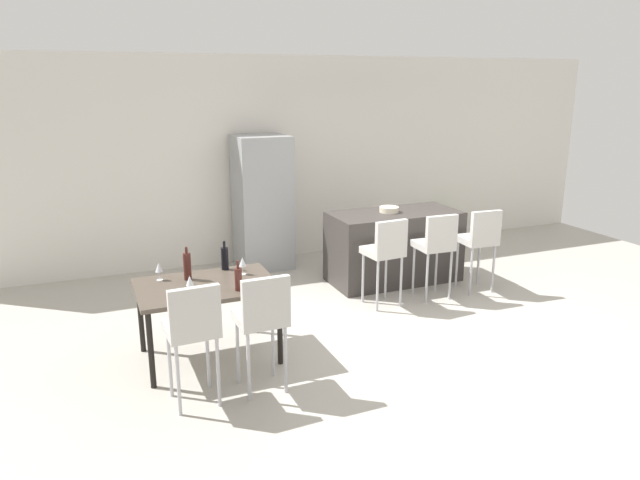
# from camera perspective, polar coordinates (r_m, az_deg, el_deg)

# --- Properties ---
(ground_plane) EXTENTS (10.00, 10.00, 0.00)m
(ground_plane) POSITION_cam_1_polar(r_m,az_deg,el_deg) (6.66, 8.16, -7.52)
(ground_plane) COLOR #ADA89E
(back_wall) EXTENTS (10.00, 0.12, 2.90)m
(back_wall) POSITION_cam_1_polar(r_m,az_deg,el_deg) (8.79, -1.10, 8.03)
(back_wall) COLOR silver
(back_wall) RESTS_ON ground_plane
(kitchen_island) EXTENTS (1.68, 0.79, 0.92)m
(kitchen_island) POSITION_cam_1_polar(r_m,az_deg,el_deg) (7.72, 7.17, -0.63)
(kitchen_island) COLOR #383330
(kitchen_island) RESTS_ON ground_plane
(bar_chair_left) EXTENTS (0.43, 0.43, 1.05)m
(bar_chair_left) POSITION_cam_1_polar(r_m,az_deg,el_deg) (6.75, 6.39, -0.85)
(bar_chair_left) COLOR beige
(bar_chair_left) RESTS_ON ground_plane
(bar_chair_middle) EXTENTS (0.41, 0.41, 1.05)m
(bar_chair_middle) POSITION_cam_1_polar(r_m,az_deg,el_deg) (7.09, 11.20, -0.25)
(bar_chair_middle) COLOR beige
(bar_chair_middle) RESTS_ON ground_plane
(bar_chair_right) EXTENTS (0.42, 0.42, 1.05)m
(bar_chair_right) POSITION_cam_1_polar(r_m,az_deg,el_deg) (7.45, 15.26, 0.26)
(bar_chair_right) COLOR beige
(bar_chair_right) RESTS_ON ground_plane
(dining_table) EXTENTS (1.27, 0.88, 0.74)m
(dining_table) POSITION_cam_1_polar(r_m,az_deg,el_deg) (5.56, -10.91, -4.90)
(dining_table) COLOR #4C4238
(dining_table) RESTS_ON ground_plane
(dining_chair_near) EXTENTS (0.42, 0.42, 1.05)m
(dining_chair_near) POSITION_cam_1_polar(r_m,az_deg,el_deg) (4.77, -12.25, -8.10)
(dining_chair_near) COLOR beige
(dining_chair_near) RESTS_ON ground_plane
(dining_chair_far) EXTENTS (0.41, 0.41, 1.05)m
(dining_chair_far) POSITION_cam_1_polar(r_m,az_deg,el_deg) (4.89, -5.62, -7.22)
(dining_chair_far) COLOR beige
(dining_chair_far) RESTS_ON ground_plane
(wine_bottle_right) EXTENTS (0.07, 0.07, 0.32)m
(wine_bottle_right) POSITION_cam_1_polar(r_m,az_deg,el_deg) (5.65, -12.76, -2.48)
(wine_bottle_right) COLOR #471E19
(wine_bottle_right) RESTS_ON dining_table
(wine_bottle_left) EXTENTS (0.07, 0.07, 0.28)m
(wine_bottle_left) POSITION_cam_1_polar(r_m,az_deg,el_deg) (5.30, -7.93, -3.75)
(wine_bottle_left) COLOR #471E19
(wine_bottle_left) RESTS_ON dining_table
(wine_bottle_far) EXTENTS (0.07, 0.07, 0.29)m
(wine_bottle_far) POSITION_cam_1_polar(r_m,az_deg,el_deg) (5.89, -9.23, -1.74)
(wine_bottle_far) COLOR black
(wine_bottle_far) RESTS_ON dining_table
(wine_glass_middle) EXTENTS (0.07, 0.07, 0.17)m
(wine_glass_middle) POSITION_cam_1_polar(r_m,az_deg,el_deg) (5.71, -7.53, -2.15)
(wine_glass_middle) COLOR silver
(wine_glass_middle) RESTS_ON dining_table
(wine_glass_near) EXTENTS (0.07, 0.07, 0.17)m
(wine_glass_near) POSITION_cam_1_polar(r_m,az_deg,el_deg) (5.70, -15.37, -2.60)
(wine_glass_near) COLOR silver
(wine_glass_near) RESTS_ON dining_table
(wine_glass_end) EXTENTS (0.07, 0.07, 0.17)m
(wine_glass_end) POSITION_cam_1_polar(r_m,az_deg,el_deg) (5.26, -12.52, -3.92)
(wine_glass_end) COLOR silver
(wine_glass_end) RESTS_ON dining_table
(refrigerator) EXTENTS (0.72, 0.68, 1.84)m
(refrigerator) POSITION_cam_1_polar(r_m,az_deg,el_deg) (8.19, -5.61, 3.65)
(refrigerator) COLOR #939699
(refrigerator) RESTS_ON ground_plane
(fruit_bowl) EXTENTS (0.25, 0.25, 0.07)m
(fruit_bowl) POSITION_cam_1_polar(r_m,az_deg,el_deg) (7.59, 6.72, 2.96)
(fruit_bowl) COLOR beige
(fruit_bowl) RESTS_ON kitchen_island
(potted_plant) EXTENTS (0.33, 0.33, 0.53)m
(potted_plant) POSITION_cam_1_polar(r_m,az_deg,el_deg) (9.69, 12.61, 1.41)
(potted_plant) COLOR #996B4C
(potted_plant) RESTS_ON ground_plane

